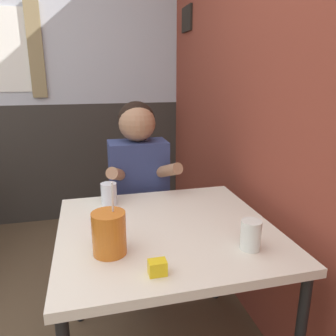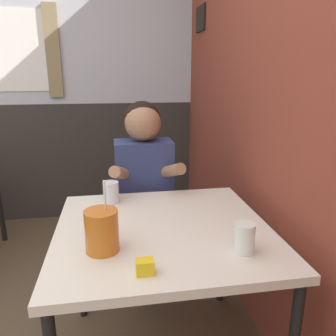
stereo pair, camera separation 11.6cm
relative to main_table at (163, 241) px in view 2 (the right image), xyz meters
name	(u,v)px [view 2 (the right image)]	position (x,y,z in m)	size (l,w,h in m)	color
brick_wall_right	(238,76)	(0.58, 0.72, 0.69)	(0.08, 4.26, 2.70)	brown
back_wall	(32,75)	(-0.88, 1.88, 0.69)	(5.85, 0.09, 2.70)	silver
main_table	(163,241)	(0.00, 0.00, 0.00)	(0.91, 0.88, 0.73)	beige
person_seated	(144,195)	(-0.03, 0.60, -0.01)	(0.42, 0.41, 1.22)	navy
cocktail_pitcher	(102,231)	(-0.25, -0.16, 0.15)	(0.12, 0.12, 0.28)	#C6661E
glass_near_pitcher	(111,192)	(-0.22, 0.32, 0.12)	(0.08, 0.08, 0.11)	silver
glass_center	(244,238)	(0.26, -0.25, 0.12)	(0.08, 0.08, 0.11)	silver
condiment_ketchup	(99,216)	(-0.28, 0.10, 0.09)	(0.06, 0.04, 0.05)	#B7140F
condiment_mustard	(145,267)	(-0.11, -0.33, 0.09)	(0.06, 0.04, 0.05)	yellow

